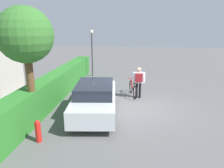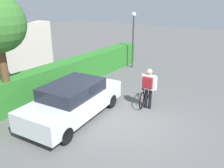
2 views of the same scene
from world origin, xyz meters
The scene contains 8 objects.
ground_plane centered at (0.00, 0.00, 0.00)m, with size 60.00×60.00×0.00m, color #595959.
hedge_row centered at (0.00, 4.61, 0.70)m, with size 15.01×0.90×1.39m, color #2C7629.
parked_car_near centered at (-1.00, 2.05, 0.76)m, with size 4.56×2.21×1.45m.
bicycle centered at (1.72, 0.37, 0.40)m, with size 1.79×0.59×0.92m.
person_rider centered at (1.34, 0.06, 1.06)m, with size 0.36×0.69×1.74m.
street_lamp centered at (6.29, 3.62, 2.37)m, with size 0.28×0.28×3.58m.
tree_kerbside centered at (-2.22, 4.38, 3.51)m, with size 2.10×2.10×4.62m.
fire_hydrant centered at (-3.57, 3.57, 0.41)m, with size 0.20×0.20×0.81m.
Camera 1 is at (-9.68, 0.36, 3.92)m, focal length 33.19 mm.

